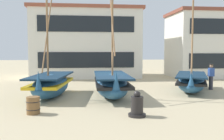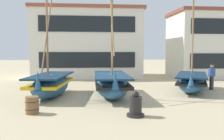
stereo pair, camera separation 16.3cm
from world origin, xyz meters
The scene contains 9 objects.
ground_plane centered at (0.00, 0.00, 0.00)m, with size 120.00×120.00×0.00m, color tan.
fishing_boat_near_left centered at (-3.46, 0.27, 0.69)m, with size 2.24×4.84×5.57m.
fishing_boat_centre_large centered at (-0.14, 0.01, 0.69)m, with size 1.87×5.26×5.94m.
fishing_boat_far_right centered at (5.02, 1.20, 0.62)m, with size 3.52×5.12×5.76m.
fisherman_by_hull centered at (6.60, 1.74, 0.83)m, with size 0.38×0.26×1.68m.
capstan_winch centered at (0.39, -4.27, 0.39)m, with size 0.68×0.68×0.99m.
wooden_barrel centered at (-3.66, -3.47, 0.35)m, with size 0.56×0.56×0.70m.
harbor_building_main centered at (-1.42, 11.19, 3.33)m, with size 10.51×5.61×6.64m.
harbor_building_annex centered at (10.47, 9.66, 3.19)m, with size 7.51×5.29×6.35m.
Camera 2 is at (-1.42, -13.45, 2.50)m, focal length 39.45 mm.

